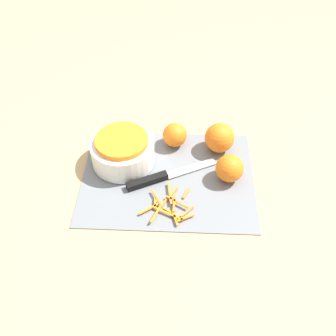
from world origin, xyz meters
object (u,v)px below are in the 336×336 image
(bowl_speckled, at_px, (123,150))
(orange_right, at_px, (219,138))
(orange_back, at_px, (175,135))
(orange_left, at_px, (230,168))
(knife, at_px, (157,178))

(bowl_speckled, bearing_deg, orange_right, 13.03)
(orange_back, bearing_deg, orange_right, -6.43)
(orange_back, bearing_deg, orange_left, -40.56)
(knife, bearing_deg, bowl_speckled, 119.01)
(bowl_speckled, distance_m, orange_back, 0.15)
(knife, xyz_separation_m, orange_right, (0.16, 0.12, 0.03))
(bowl_speckled, xyz_separation_m, knife, (0.09, -0.07, -0.03))
(bowl_speckled, xyz_separation_m, orange_back, (0.13, 0.07, -0.01))
(knife, distance_m, orange_back, 0.15)
(knife, height_order, orange_back, orange_back)
(bowl_speckled, distance_m, orange_right, 0.26)
(bowl_speckled, distance_m, orange_left, 0.28)
(bowl_speckled, distance_m, knife, 0.12)
(orange_left, height_order, orange_right, orange_right)
(knife, xyz_separation_m, orange_left, (0.18, 0.02, 0.03))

